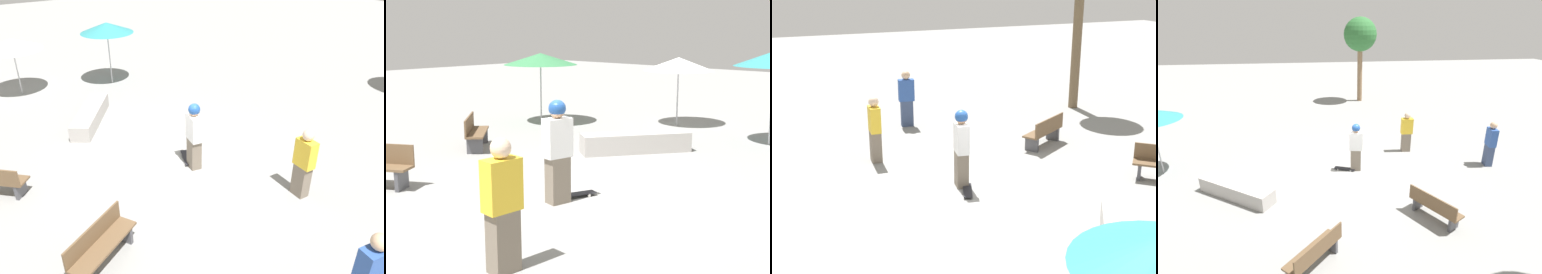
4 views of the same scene
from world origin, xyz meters
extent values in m
plane|color=gray|center=(0.00, 0.00, 0.00)|extent=(60.00, 60.00, 0.00)
cube|color=#726656|center=(0.37, 0.45, 0.42)|extent=(0.42, 0.33, 0.84)
cube|color=white|center=(0.37, 0.45, 1.19)|extent=(0.53, 0.35, 0.69)
sphere|color=tan|center=(0.37, 0.45, 1.67)|extent=(0.27, 0.27, 0.27)
sphere|color=#1E478C|center=(0.37, 0.45, 1.71)|extent=(0.31, 0.31, 0.31)
cube|color=black|center=(-0.06, 0.47, 0.06)|extent=(0.82, 0.47, 0.02)
cylinder|color=silver|center=(-0.32, 0.48, 0.03)|extent=(0.06, 0.05, 0.05)
cylinder|color=silver|center=(-0.26, 0.64, 0.03)|extent=(0.06, 0.05, 0.05)
cylinder|color=silver|center=(0.15, 0.30, 0.03)|extent=(0.06, 0.05, 0.05)
cylinder|color=silver|center=(0.21, 0.46, 0.03)|extent=(0.06, 0.05, 0.05)
cube|color=#A8A39E|center=(-3.74, -0.95, 0.25)|extent=(2.63, 2.05, 0.49)
cube|color=#47474C|center=(1.89, -2.30, 0.20)|extent=(0.38, 0.27, 0.40)
cube|color=#47474C|center=(2.54, -3.37, 0.20)|extent=(0.38, 0.27, 0.40)
cube|color=brown|center=(2.22, -2.84, 0.42)|extent=(1.20, 1.60, 0.05)
cube|color=brown|center=(2.04, -2.94, 0.65)|extent=(0.86, 1.39, 0.40)
cube|color=#47474C|center=(-0.87, -3.75, 0.20)|extent=(0.35, 0.33, 0.40)
cylinder|color=brown|center=(5.56, -6.08, 2.53)|extent=(0.33, 0.33, 5.05)
cube|color=#726656|center=(2.78, 1.91, 0.41)|extent=(0.39, 0.29, 0.82)
cube|color=yellow|center=(2.78, 1.91, 1.16)|extent=(0.49, 0.29, 0.68)
sphere|color=beige|center=(2.78, 1.91, 1.63)|extent=(0.27, 0.27, 0.27)
cube|color=#38476B|center=(5.61, 0.21, 0.42)|extent=(0.32, 0.42, 0.84)
cube|color=#2D519E|center=(5.61, 0.21, 1.18)|extent=(0.34, 0.52, 0.69)
sphere|color=tan|center=(5.61, 0.21, 1.66)|extent=(0.27, 0.27, 0.27)
camera|label=1|loc=(7.46, -4.30, 5.63)|focal=35.00mm
camera|label=2|loc=(6.78, 6.99, 3.08)|focal=50.00mm
camera|label=3|loc=(-10.45, 4.85, 5.01)|focal=50.00mm
camera|label=4|loc=(-1.13, -9.71, 5.47)|focal=28.00mm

